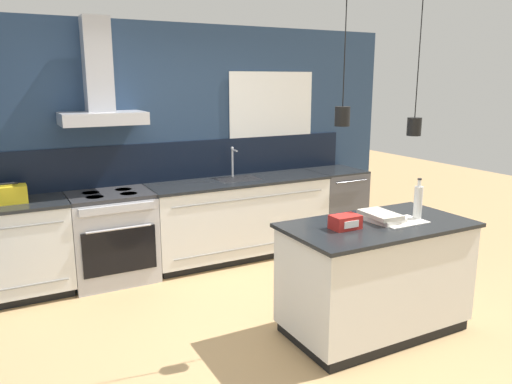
# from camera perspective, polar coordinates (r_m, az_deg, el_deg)

# --- Properties ---
(ground_plane) EXTENTS (16.00, 16.00, 0.00)m
(ground_plane) POSITION_cam_1_polar(r_m,az_deg,el_deg) (4.20, 0.29, -15.84)
(ground_plane) COLOR tan
(ground_plane) RESTS_ON ground
(wall_back) EXTENTS (5.60, 2.50, 2.60)m
(wall_back) POSITION_cam_1_polar(r_m,az_deg,el_deg) (5.56, -9.95, 5.79)
(wall_back) COLOR navy
(wall_back) RESTS_ON ground_plane
(counter_run_left) EXTENTS (1.20, 0.64, 0.91)m
(counter_run_left) POSITION_cam_1_polar(r_m,az_deg,el_deg) (5.18, -27.03, -6.10)
(counter_run_left) COLOR black
(counter_run_left) RESTS_ON ground_plane
(counter_run_sink) EXTENTS (2.07, 0.64, 1.26)m
(counter_run_sink) POSITION_cam_1_polar(r_m,az_deg,el_deg) (5.71, -1.88, -2.99)
(counter_run_sink) COLOR black
(counter_run_sink) RESTS_ON ground_plane
(oven_range) EXTENTS (0.81, 0.66, 0.91)m
(oven_range) POSITION_cam_1_polar(r_m,az_deg,el_deg) (5.26, -16.08, -4.95)
(oven_range) COLOR #B5B5BA
(oven_range) RESTS_ON ground_plane
(dishwasher) EXTENTS (0.61, 0.65, 0.91)m
(dishwasher) POSITION_cam_1_polar(r_m,az_deg,el_deg) (6.39, 8.92, -1.50)
(dishwasher) COLOR #4C4C51
(dishwasher) RESTS_ON ground_plane
(kitchen_island) EXTENTS (1.49, 0.80, 0.91)m
(kitchen_island) POSITION_cam_1_polar(r_m,az_deg,el_deg) (4.17, 13.44, -9.45)
(kitchen_island) COLOR black
(kitchen_island) RESTS_ON ground_plane
(bottle_on_island) EXTENTS (0.07, 0.07, 0.33)m
(bottle_on_island) POSITION_cam_1_polar(r_m,az_deg,el_deg) (4.20, 18.03, -1.08)
(bottle_on_island) COLOR silver
(bottle_on_island) RESTS_ON kitchen_island
(book_stack) EXTENTS (0.26, 0.34, 0.07)m
(book_stack) POSITION_cam_1_polar(r_m,az_deg,el_deg) (4.08, 14.19, -2.77)
(book_stack) COLOR silver
(book_stack) RESTS_ON kitchen_island
(red_supply_box) EXTENTS (0.22, 0.15, 0.10)m
(red_supply_box) POSITION_cam_1_polar(r_m,az_deg,el_deg) (3.81, 10.17, -3.39)
(red_supply_box) COLOR red
(red_supply_box) RESTS_ON kitchen_island
(paper_pile) EXTENTS (0.39, 0.26, 0.01)m
(paper_pile) POSITION_cam_1_polar(r_m,az_deg,el_deg) (4.10, 16.24, -3.26)
(paper_pile) COLOR silver
(paper_pile) RESTS_ON kitchen_island
(yellow_toolbox) EXTENTS (0.34, 0.18, 0.19)m
(yellow_toolbox) POSITION_cam_1_polar(r_m,az_deg,el_deg) (5.04, -26.61, -0.28)
(yellow_toolbox) COLOR gold
(yellow_toolbox) RESTS_ON counter_run_left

